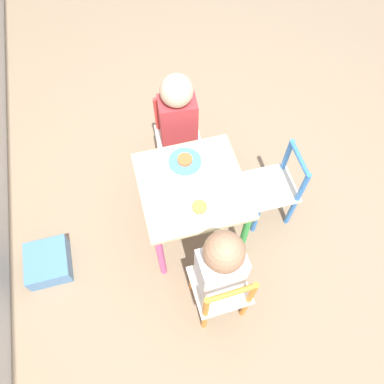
% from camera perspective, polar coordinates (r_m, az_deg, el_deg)
% --- Properties ---
extents(ground_plane, '(6.00, 6.00, 0.00)m').
position_cam_1_polar(ground_plane, '(2.24, -0.00, -5.32)').
color(ground_plane, '#8C755B').
extents(kids_table, '(0.51, 0.51, 0.49)m').
position_cam_1_polar(kids_table, '(1.89, -0.00, -0.22)').
color(kids_table, beige).
rests_on(kids_table, ground_plane).
extents(chair_orange, '(0.27, 0.27, 0.52)m').
position_cam_1_polar(chair_orange, '(1.85, 4.43, -14.78)').
color(chair_orange, silver).
rests_on(chair_orange, ground_plane).
extents(chair_red, '(0.28, 0.28, 0.52)m').
position_cam_1_polar(chair_red, '(2.27, -2.14, 8.19)').
color(chair_red, silver).
rests_on(chair_red, ground_plane).
extents(chair_blue, '(0.26, 0.26, 0.52)m').
position_cam_1_polar(chair_blue, '(2.12, 12.50, 0.59)').
color(chair_blue, silver).
rests_on(chair_blue, ground_plane).
extents(child_left, '(0.22, 0.20, 0.74)m').
position_cam_1_polar(child_left, '(1.68, 4.20, -11.11)').
color(child_left, '#38383D').
rests_on(child_left, ground_plane).
extents(child_right, '(0.22, 0.21, 0.77)m').
position_cam_1_polar(child_right, '(2.07, -2.07, 10.58)').
color(child_right, '#7A6B5B').
rests_on(child_right, ground_plane).
extents(plate_left, '(0.16, 0.16, 0.03)m').
position_cam_1_polar(plate_left, '(1.74, 1.16, -2.44)').
color(plate_left, white).
rests_on(plate_left, kids_table).
extents(plate_right, '(0.17, 0.17, 0.03)m').
position_cam_1_polar(plate_right, '(1.88, -1.08, 4.77)').
color(plate_right, '#4C9EE0').
rests_on(plate_right, kids_table).
extents(storage_bin, '(0.24, 0.23, 0.11)m').
position_cam_1_polar(storage_bin, '(2.25, -21.06, -10.00)').
color(storage_bin, '#4C7FB7').
rests_on(storage_bin, ground_plane).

